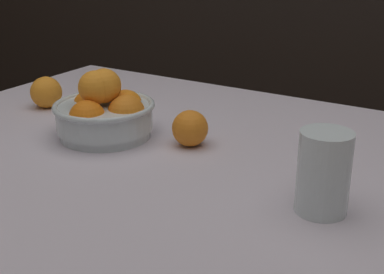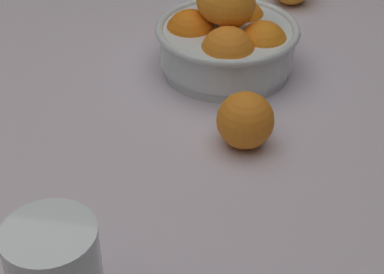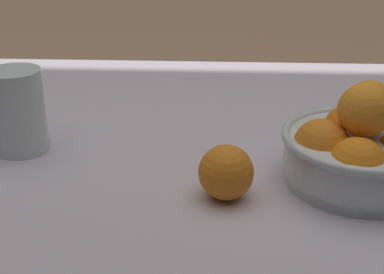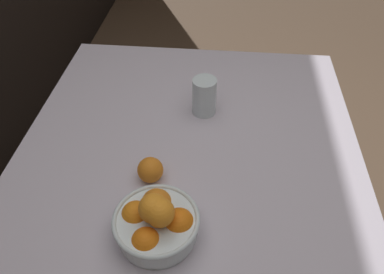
{
  "view_description": "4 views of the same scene",
  "coord_description": "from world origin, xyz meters",
  "views": [
    {
      "loc": [
        0.5,
        -0.78,
        1.18
      ],
      "look_at": [
        0.01,
        0.02,
        0.83
      ],
      "focal_mm": 50.0,
      "sensor_mm": 36.0,
      "label": 1
    },
    {
      "loc": [
        0.63,
        0.15,
        1.28
      ],
      "look_at": [
        0.06,
        0.04,
        0.85
      ],
      "focal_mm": 60.0,
      "sensor_mm": 36.0,
      "label": 2
    },
    {
      "loc": [
        -0.03,
        0.72,
        1.15
      ],
      "look_at": [
        0.01,
        0.03,
        0.83
      ],
      "focal_mm": 50.0,
      "sensor_mm": 36.0,
      "label": 3
    },
    {
      "loc": [
        -0.74,
        -0.09,
        1.61
      ],
      "look_at": [
        0.06,
        -0.01,
        0.85
      ],
      "focal_mm": 35.0,
      "sensor_mm": 36.0,
      "label": 4
    }
  ],
  "objects": [
    {
      "name": "fruit_bowl",
      "position": [
        -0.22,
        0.05,
        0.83
      ],
      "size": [
        0.22,
        0.22,
        0.15
      ],
      "color": "silver",
      "rests_on": "dining_table"
    },
    {
      "name": "dining_table",
      "position": [
        0.0,
        0.0,
        0.71
      ],
      "size": [
        1.41,
        1.08,
        0.78
      ],
      "color": "silver",
      "rests_on": "ground_plane"
    },
    {
      "name": "juice_glass",
      "position": [
        0.28,
        -0.03,
        0.83
      ],
      "size": [
        0.08,
        0.08,
        0.13
      ],
      "color": "#F4A314",
      "rests_on": "dining_table"
    },
    {
      "name": "orange_loose_near_bowl",
      "position": [
        -0.04,
        0.1,
        0.81
      ],
      "size": [
        0.07,
        0.07,
        0.07
      ],
      "primitive_type": "sphere",
      "color": "orange",
      "rests_on": "dining_table"
    }
  ]
}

